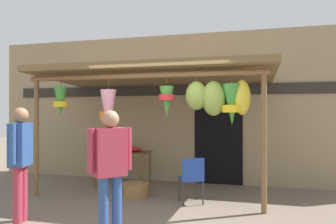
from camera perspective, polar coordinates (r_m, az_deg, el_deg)
name	(u,v)px	position (r m, az deg, el deg)	size (l,w,h in m)	color
ground_plane	(157,207)	(5.80, -1.93, -16.61)	(30.00, 30.00, 0.00)	#756656
shop_facade	(184,108)	(7.75, 2.88, 0.69)	(9.84, 0.29, 3.52)	#9E8966
market_stall_canopy	(159,83)	(6.60, -1.59, 5.17)	(4.82, 2.63, 2.56)	brown
display_table	(123,155)	(7.38, -8.06, -7.63)	(1.20, 0.72, 0.77)	brown
flower_heap_on_table	(128,149)	(7.38, -7.21, -6.52)	(0.69, 0.48, 0.11)	red
folding_chair	(192,176)	(5.91, 4.25, -11.29)	(0.53, 0.53, 0.84)	#2347A8
wicker_basket_by_table	(136,190)	(6.48, -5.76, -13.62)	(0.52, 0.52, 0.27)	olive
customer_foreground	(20,154)	(5.31, -24.78, -6.84)	(0.32, 0.57, 1.73)	#B23347
shopper_by_bananas	(110,163)	(4.25, -10.24, -8.99)	(0.44, 0.45, 1.68)	#2D5193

